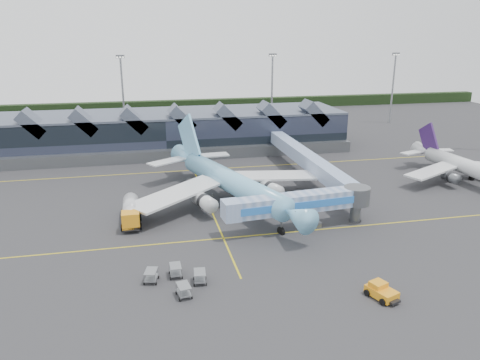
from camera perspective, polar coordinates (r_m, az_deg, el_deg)
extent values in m
plane|color=#29292C|center=(75.47, -3.13, -4.63)|extent=(260.00, 260.00, 0.00)
cube|color=gold|center=(68.22, -2.04, -7.11)|extent=(120.00, 0.25, 0.01)
cube|color=gold|center=(101.73, -5.67, 1.21)|extent=(120.00, 0.25, 0.01)
cube|color=gold|center=(84.72, -4.22, -2.13)|extent=(0.25, 60.00, 0.01)
cube|color=black|center=(181.34, -8.82, 8.93)|extent=(260.00, 4.00, 4.00)
cube|color=black|center=(119.64, -9.27, 5.75)|extent=(90.00, 20.00, 9.00)
cube|color=#4B5364|center=(118.79, -9.39, 7.97)|extent=(90.00, 20.00, 0.60)
cube|color=#595C60|center=(109.65, -8.85, 2.98)|extent=(90.00, 2.50, 2.60)
cube|color=#4B5364|center=(114.11, -23.95, 6.37)|extent=(6.43, 6.00, 6.43)
cube|color=#4B5364|center=(112.39, -18.43, 6.83)|extent=(6.43, 6.00, 6.43)
cube|color=#4B5364|center=(111.74, -12.79, 7.23)|extent=(6.43, 6.00, 6.43)
cube|color=#4B5364|center=(112.16, -7.13, 7.56)|extent=(6.43, 6.00, 6.43)
cube|color=#4B5364|center=(113.65, -1.55, 7.82)|extent=(6.43, 6.00, 6.43)
cube|color=#4B5364|center=(116.17, 3.84, 8.00)|extent=(6.43, 6.00, 6.43)
cube|color=#4B5364|center=(119.65, 8.96, 8.11)|extent=(6.43, 6.00, 6.43)
cylinder|color=gray|center=(142.22, -14.07, 9.96)|extent=(0.56, 0.56, 22.00)
cube|color=#595C60|center=(141.29, -14.41, 14.38)|extent=(2.40, 0.50, 0.90)
cylinder|color=gray|center=(147.90, 3.91, 10.71)|extent=(0.56, 0.56, 22.00)
cube|color=#595C60|center=(147.01, 4.01, 14.97)|extent=(2.40, 0.50, 0.90)
cylinder|color=gray|center=(161.79, 18.10, 10.49)|extent=(0.56, 0.56, 22.00)
cube|color=#595C60|center=(160.98, 18.48, 14.36)|extent=(2.40, 0.50, 0.90)
cylinder|color=#77C8F1|center=(79.72, -0.95, -0.28)|extent=(13.33, 30.11, 3.76)
cone|color=#77C8F1|center=(65.75, 6.89, -4.36)|extent=(5.24, 6.16, 3.76)
cube|color=black|center=(64.99, 7.26, -3.89)|extent=(1.46, 0.78, 0.48)
cone|color=#77C8F1|center=(95.70, -6.58, 2.83)|extent=(5.80, 7.81, 3.76)
cube|color=silver|center=(76.94, -7.65, -1.62)|extent=(17.11, 14.77, 1.24)
cube|color=silver|center=(85.90, 4.20, 0.54)|extent=(17.18, 5.87, 1.24)
cylinder|color=silver|center=(75.56, -4.34, -2.63)|extent=(3.89, 5.70, 2.33)
cylinder|color=silver|center=(81.74, 3.72, -1.04)|extent=(3.89, 5.70, 2.33)
cube|color=#77C8F1|center=(93.24, -6.22, 4.93)|extent=(3.51, 9.27, 10.38)
cube|color=silver|center=(92.79, -8.85, 2.26)|extent=(8.25, 6.80, 0.25)
cube|color=silver|center=(96.50, -3.75, 3.03)|extent=(8.07, 3.68, 0.25)
cylinder|color=#595C60|center=(69.45, 5.04, -5.73)|extent=(0.28, 0.28, 2.18)
cylinder|color=#595C60|center=(80.32, -3.39, -2.41)|extent=(0.28, 0.28, 2.18)
cylinder|color=#595C60|center=(83.28, 0.52, -1.64)|extent=(0.28, 0.28, 2.18)
cylinder|color=black|center=(69.73, 5.02, -6.25)|extent=(0.87, 1.46, 1.39)
cylinder|color=silver|center=(102.16, 25.87, 1.47)|extent=(4.76, 21.39, 3.03)
cone|color=silver|center=(111.63, 21.46, 3.39)|extent=(3.42, 5.08, 3.03)
cube|color=silver|center=(98.41, 22.41, 1.03)|extent=(13.15, 8.50, 1.01)
cylinder|color=#595C60|center=(98.31, 24.32, 0.32)|extent=(2.17, 3.78, 1.88)
cube|color=#361B52|center=(110.11, 22.00, 4.64)|extent=(1.01, 6.82, 7.39)
cube|color=silver|center=(108.87, 20.33, 3.18)|extent=(6.15, 3.86, 0.25)
cube|color=silver|center=(113.08, 23.10, 3.36)|extent=(6.04, 3.03, 0.25)
cylinder|color=#595C60|center=(101.73, 24.29, 0.21)|extent=(0.28, 0.28, 1.75)
cylinder|color=#595C60|center=(105.13, 26.41, 0.45)|extent=(0.28, 0.28, 1.75)
cube|color=#708EBB|center=(70.26, 6.92, -2.75)|extent=(18.79, 4.68, 2.70)
cube|color=blue|center=(69.04, 7.42, -3.14)|extent=(18.52, 2.02, 1.12)
cube|color=#708EBB|center=(66.78, -1.09, -3.72)|extent=(2.71, 3.21, 2.79)
cylinder|color=#595C60|center=(72.18, 8.88, -4.08)|extent=(0.65, 0.65, 4.23)
cube|color=#595C60|center=(72.81, 8.82, -5.32)|extent=(2.41, 2.08, 0.84)
cylinder|color=black|center=(72.46, 8.15, -5.48)|extent=(0.46, 0.87, 0.84)
cylinder|color=black|center=(73.25, 9.47, -5.29)|extent=(0.46, 0.87, 0.84)
cylinder|color=#595C60|center=(74.99, 14.04, -1.85)|extent=(4.09, 4.09, 2.79)
cylinder|color=#595C60|center=(75.70, 13.92, -3.36)|extent=(1.67, 1.67, 4.23)
cube|color=black|center=(75.27, -13.11, -4.49)|extent=(2.59, 9.66, 0.54)
cube|color=orange|center=(71.46, -13.18, -4.73)|extent=(2.58, 2.36, 2.36)
cube|color=black|center=(70.47, -13.21, -4.58)|extent=(2.36, 0.16, 1.07)
cylinder|color=silver|center=(75.96, -13.18, -3.12)|extent=(2.47, 6.23, 2.47)
sphere|color=silver|center=(78.89, -13.17, -2.34)|extent=(2.36, 2.36, 2.36)
sphere|color=silver|center=(73.04, -13.19, -3.96)|extent=(2.36, 2.36, 2.36)
cylinder|color=black|center=(72.44, -14.17, -5.69)|extent=(0.38, 1.07, 1.07)
cylinder|color=black|center=(72.36, -12.04, -5.56)|extent=(0.38, 1.07, 1.07)
cylinder|color=black|center=(75.92, -14.11, -4.59)|extent=(0.38, 1.07, 1.07)
cylinder|color=black|center=(75.84, -12.08, -4.46)|extent=(0.38, 1.07, 1.07)
cylinder|color=black|center=(78.42, -14.07, -3.86)|extent=(0.38, 1.07, 1.07)
cylinder|color=black|center=(78.34, -12.11, -3.74)|extent=(0.38, 1.07, 1.07)
cube|color=orange|center=(56.10, 16.87, -12.97)|extent=(3.11, 3.89, 0.94)
cube|color=orange|center=(56.07, 16.50, -12.13)|extent=(2.11, 2.00, 0.66)
cube|color=black|center=(55.27, 18.28, -13.89)|extent=(1.49, 1.16, 0.28)
cylinder|color=black|center=(54.91, 16.99, -14.04)|extent=(0.52, 0.80, 0.75)
cylinder|color=black|center=(56.39, 18.47, -13.30)|extent=(0.52, 0.80, 0.75)
cylinder|color=black|center=(56.14, 15.22, -13.13)|extent=(0.52, 0.80, 0.75)
cylinder|color=black|center=(57.59, 16.72, -12.44)|extent=(0.52, 0.80, 0.75)
cube|color=gray|center=(58.58, -7.85, -11.09)|extent=(1.36, 2.12, 0.14)
cube|color=gray|center=(58.16, -7.89, -10.30)|extent=(1.36, 2.12, 0.08)
cylinder|color=black|center=(59.47, -7.20, -10.99)|extent=(0.12, 0.35, 0.34)
cube|color=gray|center=(56.90, -4.91, -11.90)|extent=(1.53, 2.22, 0.14)
cube|color=gray|center=(56.46, -4.94, -11.10)|extent=(1.53, 2.22, 0.08)
cylinder|color=black|center=(57.76, -4.21, -11.81)|extent=(0.15, 0.35, 0.34)
cube|color=gray|center=(57.89, -10.76, -11.62)|extent=(1.81, 2.37, 0.14)
cube|color=gray|center=(57.46, -10.81, -10.83)|extent=(1.81, 2.37, 0.08)
cylinder|color=black|center=(58.57, -9.88, -11.60)|extent=(0.19, 0.36, 0.34)
cube|color=gray|center=(54.40, -6.86, -13.46)|extent=(1.66, 2.29, 0.14)
cube|color=gray|center=(53.94, -6.89, -12.63)|extent=(1.66, 2.29, 0.08)
cylinder|color=black|center=(55.37, -6.32, -13.27)|extent=(0.17, 0.36, 0.34)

